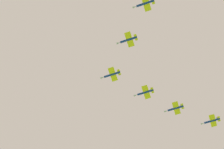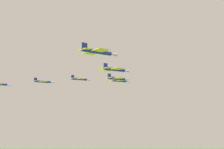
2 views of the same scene
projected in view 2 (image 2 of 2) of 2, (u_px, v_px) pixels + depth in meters
The scene contains 6 objects.
jet_lead at pixel (120, 81), 145.36m from camera, with size 8.92×12.33×2.58m.
jet_port_inner at pixel (80, 79), 148.97m from camera, with size 8.92×12.33×2.58m.
jet_starboard_inner at pixel (117, 79), 122.76m from camera, with size 8.92×12.33×2.58m.
jet_port_outer at pixel (43, 82), 152.81m from camera, with size 8.92×12.33×2.58m.
jet_starboard_outer at pixel (115, 69), 100.97m from camera, with size 8.92×12.33×2.58m.
jet_port_trail at pixel (98, 52), 76.05m from camera, with size 8.92×12.33×2.58m.
Camera 2 is at (-108.04, 114.72, 150.24)m, focal length 42.37 mm.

